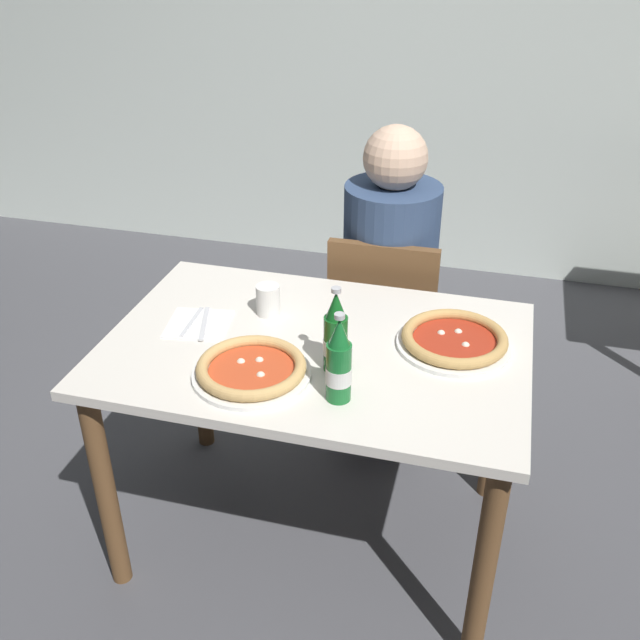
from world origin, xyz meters
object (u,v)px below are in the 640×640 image
diner_seated (388,293)px  beer_bottle_left (336,336)px  beer_bottle_center (339,364)px  dining_table_main (316,377)px  napkin_with_cutlery (198,324)px  pizza_marinara_far (251,369)px  pizza_margherita_near (454,340)px  chair_behind_table (385,324)px  paper_cup (268,300)px

diner_seated → beer_bottle_left: bearing=-91.0°
beer_bottle_center → dining_table_main: bearing=117.9°
beer_bottle_left → napkin_with_cutlery: (-0.45, 0.12, -0.10)m
pizza_marinara_far → diner_seated: bearing=75.6°
pizza_margherita_near → beer_bottle_center: (-0.26, -0.32, 0.08)m
chair_behind_table → diner_seated: bearing=-89.8°
dining_table_main → beer_bottle_center: 0.34m
pizza_margherita_near → pizza_marinara_far: same height
paper_cup → pizza_marinara_far: bearing=-79.2°
dining_table_main → pizza_margherita_near: bearing=13.2°
diner_seated → beer_bottle_left: (-0.01, -0.77, 0.27)m
paper_cup → beer_bottle_center: bearing=-49.8°
napkin_with_cutlery → dining_table_main: bearing=-2.1°
beer_bottle_left → napkin_with_cutlery: size_ratio=1.20×
beer_bottle_left → pizza_margherita_near: bearing=33.7°
dining_table_main → beer_bottle_center: bearing=-62.1°
pizza_marinara_far → beer_bottle_left: 0.24m
dining_table_main → chair_behind_table: chair_behind_table is taller
diner_seated → beer_bottle_center: 0.94m
pizza_marinara_far → napkin_with_cutlery: size_ratio=1.55×
chair_behind_table → paper_cup: 0.64m
beer_bottle_left → paper_cup: beer_bottle_left is taller
pizza_marinara_far → beer_bottle_center: 0.26m
dining_table_main → napkin_with_cutlery: size_ratio=5.84×
napkin_with_cutlery → diner_seated: bearing=54.3°
paper_cup → chair_behind_table: bearing=59.4°
dining_table_main → diner_seated: (0.10, 0.66, -0.05)m
diner_seated → paper_cup: 0.64m
dining_table_main → beer_bottle_left: size_ratio=4.86×
beer_bottle_left → paper_cup: (-0.27, 0.24, -0.06)m
beer_bottle_left → beer_bottle_center: size_ratio=1.00×
chair_behind_table → paper_cup: bearing=58.9°
pizza_margherita_near → pizza_marinara_far: 0.58m
napkin_with_cutlery → paper_cup: 0.22m
dining_table_main → pizza_marinara_far: bearing=-121.8°
beer_bottle_left → beer_bottle_center: 0.13m
pizza_margherita_near → beer_bottle_left: bearing=-146.3°
diner_seated → paper_cup: (-0.28, -0.53, 0.21)m
beer_bottle_center → napkin_with_cutlery: size_ratio=1.20×
beer_bottle_left → napkin_with_cutlery: beer_bottle_left is taller
pizza_margherita_near → dining_table_main: bearing=-166.8°
dining_table_main → napkin_with_cutlery: napkin_with_cutlery is taller
pizza_margherita_near → beer_bottle_center: 0.42m
chair_behind_table → diner_seated: size_ratio=0.70×
diner_seated → napkin_with_cutlery: diner_seated is taller
chair_behind_table → paper_cup: (-0.28, -0.48, 0.32)m
pizza_margherita_near → beer_bottle_left: size_ratio=1.32×
beer_bottle_center → napkin_with_cutlery: bearing=153.1°
paper_cup → napkin_with_cutlery: bearing=-147.3°
napkin_with_cutlery → paper_cup: size_ratio=2.16×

